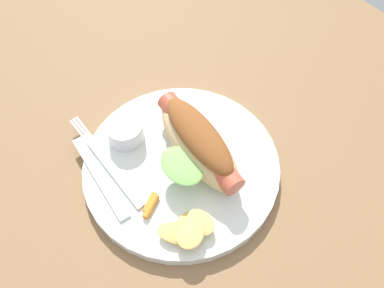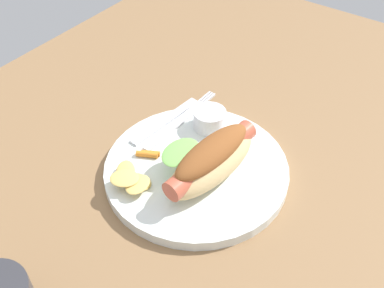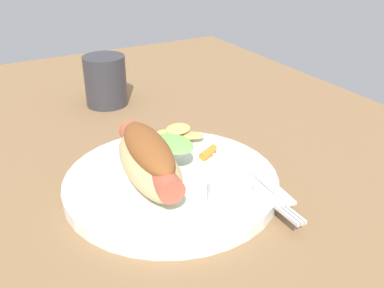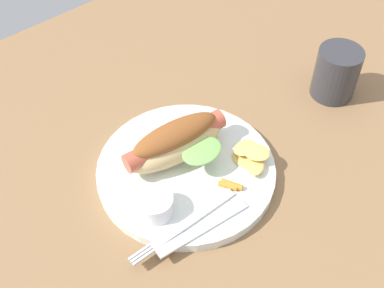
# 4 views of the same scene
# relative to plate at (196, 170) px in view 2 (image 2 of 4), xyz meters

# --- Properties ---
(ground_plane) EXTENTS (1.20, 0.90, 0.02)m
(ground_plane) POSITION_rel_plate_xyz_m (-0.03, -0.01, -0.02)
(ground_plane) COLOR olive
(plate) EXTENTS (0.25, 0.25, 0.02)m
(plate) POSITION_rel_plate_xyz_m (0.00, 0.00, 0.00)
(plate) COLOR white
(plate) RESTS_ON ground_plane
(hot_dog) EXTENTS (0.16, 0.10, 0.06)m
(hot_dog) POSITION_rel_plate_xyz_m (-0.00, -0.03, 0.04)
(hot_dog) COLOR #DBB77A
(hot_dog) RESTS_ON plate
(sauce_ramekin) EXTENTS (0.05, 0.05, 0.03)m
(sauce_ramekin) POSITION_rel_plate_xyz_m (0.08, 0.03, 0.02)
(sauce_ramekin) COLOR white
(sauce_ramekin) RESTS_ON plate
(fork) EXTENTS (0.17, 0.01, 0.00)m
(fork) POSITION_rel_plate_xyz_m (0.06, 0.07, 0.01)
(fork) COLOR silver
(fork) RESTS_ON plate
(knife) EXTENTS (0.14, 0.03, 0.00)m
(knife) POSITION_rel_plate_xyz_m (0.05, 0.09, 0.01)
(knife) COLOR silver
(knife) RESTS_ON plate
(chips_pile) EXTENTS (0.06, 0.07, 0.02)m
(chips_pile) POSITION_rel_plate_xyz_m (-0.08, 0.05, 0.02)
(chips_pile) COLOR #E3BF64
(chips_pile) RESTS_ON plate
(carrot_garnish) EXTENTS (0.03, 0.03, 0.01)m
(carrot_garnish) POSITION_rel_plate_xyz_m (-0.02, 0.06, 0.01)
(carrot_garnish) COLOR orange
(carrot_garnish) RESTS_ON plate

